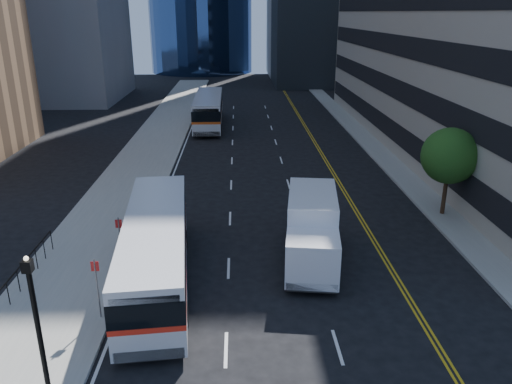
# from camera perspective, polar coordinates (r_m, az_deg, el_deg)

# --- Properties ---
(ground) EXTENTS (160.00, 160.00, 0.00)m
(ground) POSITION_cam_1_polar(r_m,az_deg,el_deg) (22.15, 6.02, -10.97)
(ground) COLOR black
(ground) RESTS_ON ground
(sidewalk_west) EXTENTS (5.00, 90.00, 0.15)m
(sidewalk_west) POSITION_cam_1_polar(r_m,az_deg,el_deg) (45.85, -11.54, 5.28)
(sidewalk_west) COLOR gray
(sidewalk_west) RESTS_ON ground
(sidewalk_east) EXTENTS (2.00, 90.00, 0.15)m
(sidewalk_east) POSITION_cam_1_polar(r_m,az_deg,el_deg) (46.78, 12.85, 5.47)
(sidewalk_east) COLOR gray
(sidewalk_east) RESTS_ON ground
(street_tree) EXTENTS (3.20, 3.20, 5.10)m
(street_tree) POSITION_cam_1_polar(r_m,az_deg,el_deg) (30.35, 21.27, 3.86)
(street_tree) COLOR #332114
(street_tree) RESTS_ON sidewalk_east
(lamp_post) EXTENTS (0.28, 0.28, 4.56)m
(lamp_post) POSITION_cam_1_polar(r_m,az_deg,el_deg) (16.55, -23.76, -13.27)
(lamp_post) COLOR black
(lamp_post) RESTS_ON sidewalk_west
(bus_front) EXTENTS (3.70, 11.94, 3.03)m
(bus_front) POSITION_cam_1_polar(r_m,az_deg,el_deg) (22.24, -11.34, -6.29)
(bus_front) COLOR silver
(bus_front) RESTS_ON ground
(bus_rear) EXTENTS (2.86, 12.43, 3.20)m
(bus_rear) POSITION_cam_1_polar(r_m,az_deg,el_deg) (52.97, -5.43, 9.38)
(bus_rear) COLOR silver
(bus_rear) RESTS_ON ground
(box_truck) EXTENTS (3.11, 6.86, 3.17)m
(box_truck) POSITION_cam_1_polar(r_m,az_deg,el_deg) (23.71, 6.41, -4.25)
(box_truck) COLOR silver
(box_truck) RESTS_ON ground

